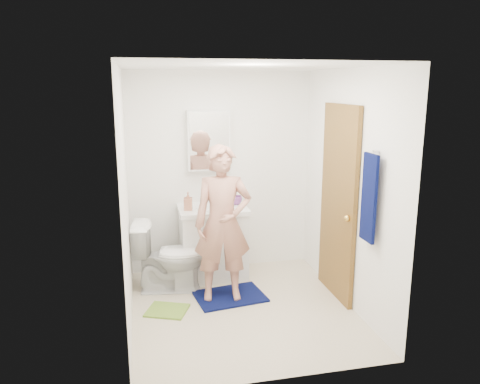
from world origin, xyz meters
name	(u,v)px	position (x,y,z in m)	size (l,w,h in m)	color
floor	(242,310)	(0.00, 0.00, -0.01)	(2.20, 2.40, 0.02)	beige
ceiling	(243,65)	(0.00, 0.00, 2.41)	(2.20, 2.40, 0.02)	white
wall_back	(221,172)	(0.00, 1.21, 1.20)	(2.20, 0.02, 2.40)	white
wall_front	(280,233)	(0.00, -1.21, 1.20)	(2.20, 0.02, 2.40)	white
wall_left	(124,201)	(-1.11, 0.00, 1.20)	(0.02, 2.40, 2.40)	white
wall_right	(349,189)	(1.11, 0.00, 1.20)	(0.02, 2.40, 2.40)	white
vanity_cabinet	(213,244)	(-0.15, 0.91, 0.40)	(0.75, 0.55, 0.80)	white
countertop	(213,209)	(-0.15, 0.91, 0.83)	(0.79, 0.59, 0.05)	white
sink_basin	(213,208)	(-0.15, 0.91, 0.84)	(0.40, 0.40, 0.03)	white
faucet	(210,199)	(-0.15, 1.09, 0.91)	(0.03, 0.03, 0.12)	silver
medicine_cabinet	(209,140)	(-0.15, 1.14, 1.60)	(0.50, 0.12, 0.70)	white
mirror_panel	(209,141)	(-0.15, 1.08, 1.60)	(0.46, 0.01, 0.66)	white
door	(338,203)	(1.07, 0.15, 1.02)	(0.05, 0.80, 2.05)	brown
door_knob	(347,218)	(1.03, -0.17, 0.95)	(0.07, 0.07, 0.07)	gold
towel	(369,198)	(1.03, -0.57, 1.25)	(0.03, 0.24, 0.80)	#060D3E
towel_hook	(376,151)	(1.07, -0.57, 1.67)	(0.02, 0.02, 0.06)	silver
toilet	(169,256)	(-0.68, 0.63, 0.39)	(0.44, 0.77, 0.79)	white
bath_mat	(230,296)	(-0.07, 0.30, 0.01)	(0.72, 0.52, 0.02)	#060D3E
green_rug	(167,310)	(-0.75, 0.12, 0.01)	(0.39, 0.33, 0.02)	olive
soap_dispenser	(188,201)	(-0.44, 0.85, 0.95)	(0.09, 0.10, 0.21)	#B37153
toothbrush_cup	(237,200)	(0.15, 0.99, 0.90)	(0.13, 0.13, 0.10)	#75397E
man	(223,224)	(-0.15, 0.28, 0.84)	(0.60, 0.39, 1.63)	tan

